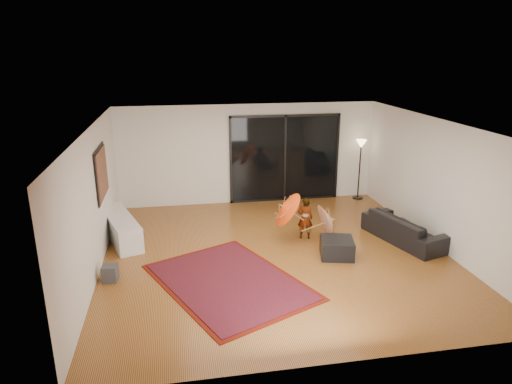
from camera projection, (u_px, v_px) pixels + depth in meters
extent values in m
plane|color=#AD652F|center=(276.00, 254.00, 9.48)|extent=(7.00, 7.00, 0.00)
plane|color=white|center=(278.00, 125.00, 8.67)|extent=(7.00, 7.00, 0.00)
plane|color=silver|center=(249.00, 154.00, 12.36)|extent=(7.00, 0.00, 7.00)
plane|color=silver|center=(337.00, 275.00, 5.79)|extent=(7.00, 0.00, 7.00)
plane|color=silver|center=(94.00, 203.00, 8.49)|extent=(0.00, 7.00, 7.00)
plane|color=silver|center=(438.00, 184.00, 9.66)|extent=(0.00, 7.00, 7.00)
cube|color=black|center=(285.00, 158.00, 12.54)|extent=(3.00, 0.04, 2.40)
cube|color=black|center=(286.00, 116.00, 12.17)|extent=(3.06, 0.06, 0.06)
cube|color=black|center=(284.00, 199.00, 12.88)|extent=(3.06, 0.06, 0.06)
cube|color=black|center=(285.00, 158.00, 12.53)|extent=(0.06, 0.06, 2.40)
cube|color=black|center=(101.00, 173.00, 9.34)|extent=(0.02, 1.28, 1.08)
cube|color=#215439|center=(102.00, 173.00, 9.34)|extent=(0.03, 1.18, 0.98)
cube|color=white|center=(120.00, 228.00, 10.16)|extent=(1.12, 2.06, 0.56)
cube|color=#424244|center=(110.00, 273.00, 8.37)|extent=(0.29, 0.29, 0.30)
cube|color=#591107|center=(229.00, 282.00, 8.36)|extent=(3.25, 3.68, 0.01)
cube|color=maroon|center=(229.00, 282.00, 8.35)|extent=(3.03, 3.46, 0.02)
imported|color=black|center=(404.00, 228.00, 10.07)|extent=(1.32, 2.16, 0.59)
cube|color=black|center=(337.00, 248.00, 9.35)|extent=(0.79, 0.79, 0.38)
cylinder|color=black|center=(357.00, 198.00, 13.02)|extent=(0.29, 0.29, 0.03)
cylinder|color=black|center=(359.00, 172.00, 12.79)|extent=(0.04, 0.04, 1.56)
cone|color=#FFD899|center=(361.00, 144.00, 12.55)|extent=(0.29, 0.29, 0.23)
imported|color=#999999|center=(305.00, 218.00, 10.16)|extent=(0.39, 0.30, 0.95)
cone|color=#DC3E0B|center=(282.00, 210.00, 9.94)|extent=(0.63, 0.84, 0.78)
cylinder|color=#A17445|center=(281.00, 224.00, 10.04)|extent=(0.42, 0.02, 0.31)
cylinder|color=#A17445|center=(282.00, 205.00, 9.91)|extent=(0.05, 0.02, 0.05)
cone|color=white|center=(333.00, 218.00, 10.11)|extent=(0.43, 0.84, 0.86)
cylinder|color=#A17445|center=(332.00, 233.00, 10.22)|extent=(0.53, 0.02, 0.18)
cylinder|color=#A17445|center=(333.00, 213.00, 10.07)|extent=(0.05, 0.02, 0.04)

